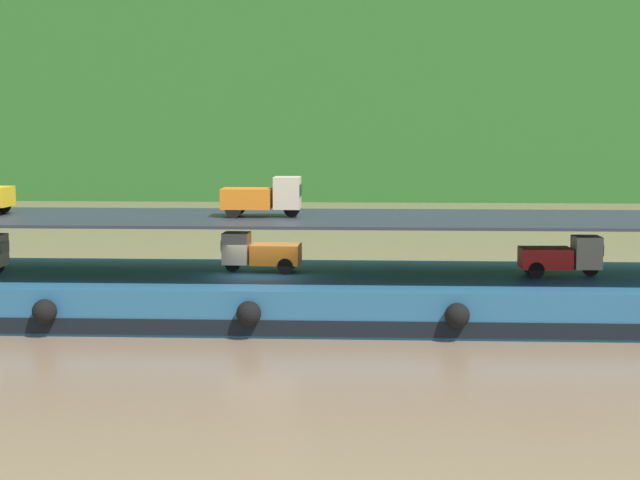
{
  "coord_description": "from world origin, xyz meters",
  "views": [
    {
      "loc": [
        3.92,
        -36.19,
        6.87
      ],
      "look_at": [
        2.01,
        0.0,
        2.7
      ],
      "focal_mm": 59.45,
      "sensor_mm": 36.0,
      "label": 1
    }
  ],
  "objects_px": {
    "cargo_barge": "(262,295)",
    "mini_truck_lower_mid": "(562,256)",
    "mini_truck_upper_mid": "(263,197)",
    "mini_truck_lower_aft": "(260,252)"
  },
  "relations": [
    {
      "from": "mini_truck_lower_aft",
      "to": "mini_truck_upper_mid",
      "type": "distance_m",
      "value": 2.09
    },
    {
      "from": "cargo_barge",
      "to": "mini_truck_lower_aft",
      "type": "bearing_deg",
      "value": 103.06
    },
    {
      "from": "mini_truck_lower_aft",
      "to": "mini_truck_upper_mid",
      "type": "relative_size",
      "value": 1.01
    },
    {
      "from": "cargo_barge",
      "to": "mini_truck_upper_mid",
      "type": "relative_size",
      "value": 11.74
    },
    {
      "from": "mini_truck_lower_aft",
      "to": "mini_truck_lower_mid",
      "type": "xyz_separation_m",
      "value": [
        10.42,
        -0.51,
        0.0
      ]
    },
    {
      "from": "cargo_barge",
      "to": "mini_truck_lower_aft",
      "type": "xyz_separation_m",
      "value": [
        -0.13,
        0.58,
        1.44
      ]
    },
    {
      "from": "cargo_barge",
      "to": "mini_truck_lower_mid",
      "type": "height_order",
      "value": "mini_truck_lower_mid"
    },
    {
      "from": "cargo_barge",
      "to": "mini_truck_lower_mid",
      "type": "distance_m",
      "value": 10.38
    },
    {
      "from": "mini_truck_lower_mid",
      "to": "mini_truck_upper_mid",
      "type": "relative_size",
      "value": 1.01
    },
    {
      "from": "mini_truck_lower_aft",
      "to": "mini_truck_lower_mid",
      "type": "bearing_deg",
      "value": -2.81
    }
  ]
}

